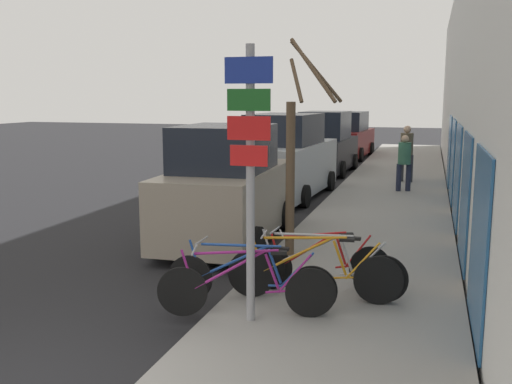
% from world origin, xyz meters
% --- Properties ---
extents(ground_plane, '(80.00, 80.00, 0.00)m').
position_xyz_m(ground_plane, '(0.00, 11.20, 0.00)').
color(ground_plane, black).
extents(sidewalk_curb, '(3.20, 32.00, 0.15)m').
position_xyz_m(sidewalk_curb, '(2.60, 14.00, 0.07)').
color(sidewalk_curb, gray).
rests_on(sidewalk_curb, ground).
extents(building_facade, '(0.23, 32.00, 6.50)m').
position_xyz_m(building_facade, '(4.35, 13.92, 3.22)').
color(building_facade, silver).
rests_on(building_facade, ground).
extents(signpost, '(0.58, 0.12, 3.35)m').
position_xyz_m(signpost, '(1.60, 2.61, 2.04)').
color(signpost, '#939399').
rests_on(signpost, sidewalk_curb).
extents(bicycle_0, '(2.18, 0.70, 0.88)m').
position_xyz_m(bicycle_0, '(1.51, 2.71, 0.53)').
color(bicycle_0, black).
rests_on(bicycle_0, sidewalk_curb).
extents(bicycle_1, '(2.32, 0.44, 0.87)m').
position_xyz_m(bicycle_1, '(1.45, 3.05, 0.53)').
color(bicycle_1, black).
rests_on(bicycle_1, sidewalk_curb).
extents(bicycle_2, '(2.37, 0.46, 0.92)m').
position_xyz_m(bicycle_2, '(2.21, 3.52, 0.54)').
color(bicycle_2, black).
rests_on(bicycle_2, sidewalk_curb).
extents(bicycle_3, '(2.37, 0.44, 0.89)m').
position_xyz_m(bicycle_3, '(2.27, 3.78, 0.54)').
color(bicycle_3, black).
rests_on(bicycle_3, sidewalk_curb).
extents(bicycle_4, '(1.93, 0.78, 0.84)m').
position_xyz_m(bicycle_4, '(2.21, 4.06, 0.51)').
color(bicycle_4, black).
rests_on(bicycle_4, sidewalk_curb).
extents(parked_car_0, '(2.15, 4.21, 2.35)m').
position_xyz_m(parked_car_0, '(-0.17, 6.66, 1.07)').
color(parked_car_0, gray).
rests_on(parked_car_0, ground).
extents(parked_car_1, '(2.32, 4.82, 2.41)m').
position_xyz_m(parked_car_1, '(-0.31, 12.14, 1.09)').
color(parked_car_1, '#B2B7BC').
rests_on(parked_car_1, ground).
extents(parked_car_2, '(2.11, 4.26, 2.33)m').
position_xyz_m(parked_car_2, '(-0.15, 17.67, 1.04)').
color(parked_car_2, black).
rests_on(parked_car_2, ground).
extents(parked_car_3, '(2.21, 4.87, 2.18)m').
position_xyz_m(parked_car_3, '(-0.10, 23.27, 0.99)').
color(parked_car_3, maroon).
rests_on(parked_car_3, ground).
extents(pedestrian_near, '(0.42, 0.36, 1.64)m').
position_xyz_m(pedestrian_near, '(2.95, 13.26, 1.10)').
color(pedestrian_near, '#1E2338').
rests_on(pedestrian_near, sidewalk_curb).
extents(pedestrian_far, '(0.46, 0.40, 1.81)m').
position_xyz_m(pedestrian_far, '(2.93, 15.19, 1.20)').
color(pedestrian_far, '#333338').
rests_on(pedestrian_far, sidewalk_curb).
extents(street_tree, '(0.94, 1.37, 3.70)m').
position_xyz_m(street_tree, '(1.42, 5.66, 1.81)').
color(street_tree, brown).
rests_on(street_tree, sidewalk_curb).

